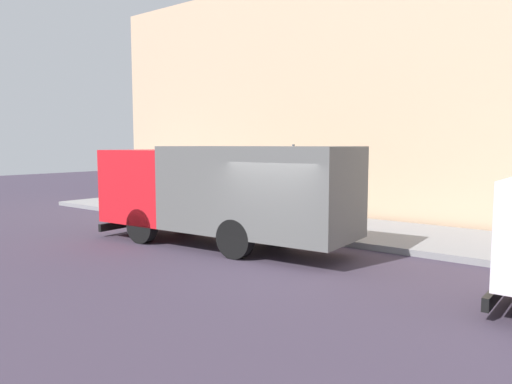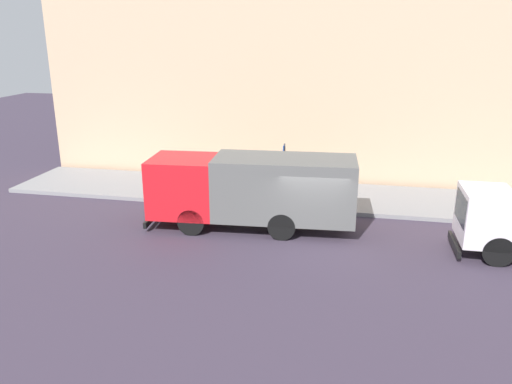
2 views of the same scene
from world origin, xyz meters
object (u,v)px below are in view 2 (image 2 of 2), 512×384
(pedestrian_standing, at_px, (176,166))
(pedestrian_third, at_px, (195,179))
(large_utility_truck, at_px, (252,188))
(traffic_cone_orange, at_px, (184,190))
(pedestrian_walking, at_px, (221,178))
(street_sign_post, at_px, (284,170))

(pedestrian_standing, xyz_separation_m, pedestrian_third, (-2.25, -1.74, 0.04))
(large_utility_truck, bearing_deg, traffic_cone_orange, 50.21)
(pedestrian_walking, distance_m, street_sign_post, 3.16)
(pedestrian_walking, bearing_deg, pedestrian_standing, -113.54)
(pedestrian_third, distance_m, traffic_cone_orange, 0.81)
(pedestrian_walking, xyz_separation_m, pedestrian_standing, (1.86, 2.86, -0.06))
(large_utility_truck, distance_m, pedestrian_walking, 3.77)
(pedestrian_standing, distance_m, pedestrian_third, 2.84)
(pedestrian_third, bearing_deg, pedestrian_walking, 157.02)
(pedestrian_walking, relative_size, street_sign_post, 0.61)
(pedestrian_third, height_order, traffic_cone_orange, pedestrian_third)
(traffic_cone_orange, height_order, street_sign_post, street_sign_post)
(pedestrian_third, bearing_deg, traffic_cone_orange, -47.31)
(pedestrian_walking, bearing_deg, large_utility_truck, 43.86)
(large_utility_truck, bearing_deg, pedestrian_walking, 30.51)
(pedestrian_standing, bearing_deg, street_sign_post, -138.08)
(large_utility_truck, xyz_separation_m, street_sign_post, (2.39, -0.89, 0.15))
(large_utility_truck, xyz_separation_m, traffic_cone_orange, (2.75, 3.79, -1.17))
(traffic_cone_orange, distance_m, street_sign_post, 4.87)
(pedestrian_standing, distance_m, street_sign_post, 6.43)
(traffic_cone_orange, bearing_deg, pedestrian_standing, 28.16)
(large_utility_truck, distance_m, pedestrian_third, 4.24)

